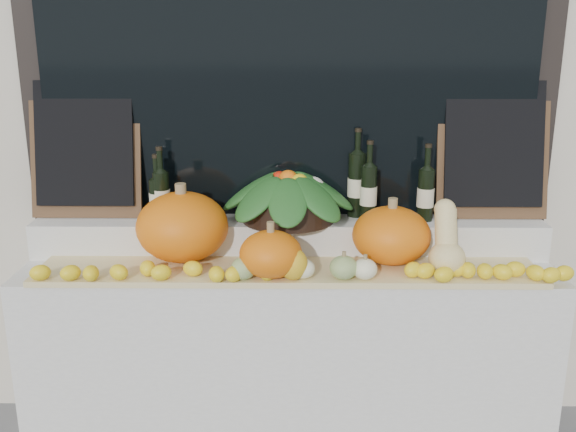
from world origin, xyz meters
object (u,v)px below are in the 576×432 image
Objects in this scene: pumpkin_left at (182,227)px; butternut_squash at (446,243)px; wine_bottle_tall at (357,184)px; produce_bowl at (288,196)px; pumpkin_right at (391,235)px.

butternut_squash is at bearing -6.65° from pumpkin_left.
pumpkin_left is 0.97× the size of wine_bottle_tall.
pumpkin_left is 0.62× the size of produce_bowl.
pumpkin_left is at bearing 173.35° from butternut_squash.
wine_bottle_tall reaches higher than produce_bowl.
pumpkin_right is (0.89, -0.03, -0.03)m from pumpkin_left.
pumpkin_left is 1.35× the size of butternut_squash.
butternut_squash is 0.52m from wine_bottle_tall.
pumpkin_left is 1.11m from butternut_squash.
butternut_squash is 0.72× the size of wine_bottle_tall.
pumpkin_right is 0.33m from wine_bottle_tall.
butternut_squash is 0.72m from produce_bowl.
wine_bottle_tall is at bearing 13.69° from produce_bowl.
pumpkin_left is 0.81m from wine_bottle_tall.
butternut_squash is 0.46× the size of produce_bowl.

